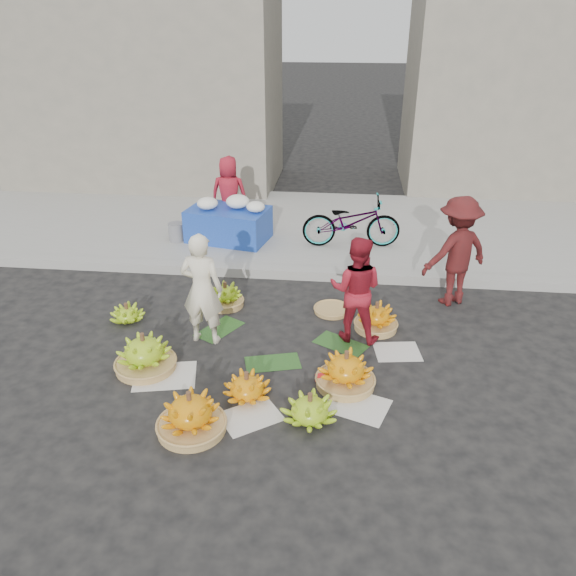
# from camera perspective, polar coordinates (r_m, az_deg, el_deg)

# --- Properties ---
(ground) EXTENTS (80.00, 80.00, 0.00)m
(ground) POSITION_cam_1_polar(r_m,az_deg,el_deg) (6.92, -0.53, -6.74)
(ground) COLOR black
(ground) RESTS_ON ground
(curb) EXTENTS (40.00, 0.25, 0.15)m
(curb) POSITION_cam_1_polar(r_m,az_deg,el_deg) (8.80, 1.10, 1.55)
(curb) COLOR gray
(curb) RESTS_ON ground
(sidewalk) EXTENTS (40.00, 4.00, 0.12)m
(sidewalk) POSITION_cam_1_polar(r_m,az_deg,el_deg) (10.74, 2.10, 6.23)
(sidewalk) COLOR gray
(sidewalk) RESTS_ON ground
(building_left) EXTENTS (6.00, 3.00, 4.00)m
(building_left) POSITION_cam_1_polar(r_m,az_deg,el_deg) (13.87, -14.43, 18.42)
(building_left) COLOR gray
(building_left) RESTS_ON sidewalk
(building_right) EXTENTS (5.00, 3.00, 5.00)m
(building_right) POSITION_cam_1_polar(r_m,az_deg,el_deg) (14.03, 23.24, 19.35)
(building_right) COLOR gray
(building_right) RESTS_ON sidewalk
(newspaper_scatter) EXTENTS (3.20, 1.80, 0.00)m
(newspaper_scatter) POSITION_cam_1_polar(r_m,az_deg,el_deg) (6.27, -1.37, -10.72)
(newspaper_scatter) COLOR silver
(newspaper_scatter) RESTS_ON ground
(banana_leaves) EXTENTS (2.00, 1.00, 0.00)m
(banana_leaves) POSITION_cam_1_polar(r_m,az_deg,el_deg) (7.10, -1.15, -5.78)
(banana_leaves) COLOR #1E4918
(banana_leaves) RESTS_ON ground
(banana_bunch_0) EXTENTS (0.81, 0.81, 0.48)m
(banana_bunch_0) POSITION_cam_1_polar(r_m,az_deg,el_deg) (6.77, -14.39, -6.45)
(banana_bunch_0) COLOR #A37B44
(banana_bunch_0) RESTS_ON ground
(banana_bunch_1) EXTENTS (0.57, 0.57, 0.33)m
(banana_bunch_1) POSITION_cam_1_polar(r_m,az_deg,el_deg) (6.17, -4.20, -9.95)
(banana_bunch_1) COLOR orange
(banana_bunch_1) RESTS_ON ground
(banana_bunch_2) EXTENTS (0.69, 0.69, 0.47)m
(banana_bunch_2) POSITION_cam_1_polar(r_m,az_deg,el_deg) (5.78, -9.87, -12.48)
(banana_bunch_2) COLOR #A37B44
(banana_bunch_2) RESTS_ON ground
(banana_bunch_3) EXTENTS (0.70, 0.70, 0.34)m
(banana_bunch_3) POSITION_cam_1_polar(r_m,az_deg,el_deg) (5.85, 2.24, -12.18)
(banana_bunch_3) COLOR #78AC18
(banana_bunch_3) RESTS_ON ground
(banana_bunch_4) EXTENTS (0.70, 0.70, 0.45)m
(banana_bunch_4) POSITION_cam_1_polar(r_m,az_deg,el_deg) (6.33, 5.89, -8.37)
(banana_bunch_4) COLOR #A37B44
(banana_bunch_4) RESTS_ON ground
(banana_bunch_5) EXTENTS (0.58, 0.58, 0.40)m
(banana_bunch_5) POSITION_cam_1_polar(r_m,az_deg,el_deg) (7.44, 8.96, -3.01)
(banana_bunch_5) COLOR #A37B44
(banana_bunch_5) RESTS_ON ground
(banana_bunch_6) EXTENTS (0.50, 0.50, 0.28)m
(banana_bunch_6) POSITION_cam_1_polar(r_m,az_deg,el_deg) (7.85, -16.03, -2.55)
(banana_bunch_6) COLOR #78AC18
(banana_bunch_6) RESTS_ON ground
(banana_bunch_7) EXTENTS (0.50, 0.50, 0.37)m
(banana_bunch_7) POSITION_cam_1_polar(r_m,az_deg,el_deg) (7.97, -6.37, -0.85)
(banana_bunch_7) COLOR #A37B44
(banana_bunch_7) RESTS_ON ground
(basket_spare) EXTENTS (0.60, 0.60, 0.06)m
(basket_spare) POSITION_cam_1_polar(r_m,az_deg,el_deg) (7.85, 4.48, -2.24)
(basket_spare) COLOR #A37B44
(basket_spare) RESTS_ON ground
(incense_stack) EXTENTS (0.23, 0.17, 0.09)m
(incense_stack) POSITION_cam_1_polar(r_m,az_deg,el_deg) (6.46, 3.81, -9.02)
(incense_stack) COLOR red
(incense_stack) RESTS_ON ground
(vendor_cream) EXTENTS (0.56, 0.40, 1.45)m
(vendor_cream) POSITION_cam_1_polar(r_m,az_deg,el_deg) (6.93, -8.73, -0.12)
(vendor_cream) COLOR #F3EACC
(vendor_cream) RESTS_ON ground
(vendor_red) EXTENTS (0.74, 0.62, 1.38)m
(vendor_red) POSITION_cam_1_polar(r_m,az_deg,el_deg) (6.97, 6.92, -0.14)
(vendor_red) COLOR #A91A27
(vendor_red) RESTS_ON ground
(man_striped) EXTENTS (1.17, 1.00, 1.57)m
(man_striped) POSITION_cam_1_polar(r_m,az_deg,el_deg) (8.11, 16.75, 3.57)
(man_striped) COLOR maroon
(man_striped) RESTS_ON ground
(flower_table) EXTENTS (1.50, 1.11, 0.79)m
(flower_table) POSITION_cam_1_polar(r_m,az_deg,el_deg) (9.91, -6.02, 6.68)
(flower_table) COLOR #183AA1
(flower_table) RESTS_ON sidewalk
(grey_bucket) EXTENTS (0.28, 0.28, 0.31)m
(grey_bucket) POSITION_cam_1_polar(r_m,az_deg,el_deg) (10.07, -11.26, 5.62)
(grey_bucket) COLOR slate
(grey_bucket) RESTS_ON sidewalk
(flower_vendor) EXTENTS (0.66, 0.43, 1.35)m
(flower_vendor) POSITION_cam_1_polar(r_m,az_deg,el_deg) (10.28, -6.00, 9.50)
(flower_vendor) COLOR #A91A27
(flower_vendor) RESTS_ON sidewalk
(bicycle) EXTENTS (0.72, 1.70, 0.87)m
(bicycle) POSITION_cam_1_polar(r_m,az_deg,el_deg) (9.61, 6.45, 6.70)
(bicycle) COLOR gray
(bicycle) RESTS_ON sidewalk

